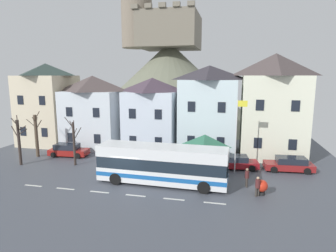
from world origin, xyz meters
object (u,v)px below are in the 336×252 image
Objects in this scene: townhouse_04 at (273,106)px; pedestrian_00 at (247,176)px; townhouse_02 at (152,114)px; bare_tree_00 at (74,142)px; parked_car_01 at (289,164)px; bare_tree_02 at (36,135)px; parked_car_02 at (236,162)px; townhouse_00 at (48,104)px; pedestrian_01 at (258,186)px; hilltop_castle at (169,81)px; transit_bus at (162,165)px; flagpole at (237,131)px; bare_tree_01 at (19,140)px; townhouse_03 at (209,110)px; public_bench at (201,159)px; harbour_buoy at (262,186)px; bus_shelter at (205,141)px; parked_car_00 at (68,150)px; townhouse_01 at (94,112)px.

townhouse_04 is 7.13× the size of pedestrian_00.
townhouse_02 reaches higher than bare_tree_00.
parked_car_01 is 26.95m from bare_tree_02.
bare_tree_00 is at bearing -18.05° from bare_tree_02.
townhouse_02 is at bearing 145.38° from parked_car_02.
townhouse_00 is 29.00m from pedestrian_01.
hilltop_castle is 6.31× the size of bare_tree_02.
hilltop_castle is at bearing 55.75° from townhouse_00.
parked_car_02 is at bearing -27.68° from townhouse_02.
townhouse_02 is at bearing 111.51° from transit_bus.
flagpole is at bearing -32.74° from townhouse_02.
bare_tree_02 reaches higher than bare_tree_01.
pedestrian_00 is (4.06, -10.20, -4.20)m from townhouse_03.
townhouse_04 is at bearing 21.75° from bare_tree_00.
parked_car_02 is (3.25, -5.47, -4.47)m from townhouse_03.
public_bench is 8.87m from harbour_buoy.
hilltop_castle is at bearing 110.06° from bus_shelter.
parked_car_01 is (11.13, 5.86, -0.97)m from transit_bus.
parked_car_00 is at bearing 15.55° from bare_tree_02.
townhouse_01 is 5.65× the size of pedestrian_00.
townhouse_04 is at bearing 44.48° from bus_shelter.
bare_tree_02 is (-21.89, -0.66, 1.85)m from parked_car_02.
townhouse_04 is 11.62m from pedestrian_00.
flagpole is at bearing -64.09° from hilltop_castle.
townhouse_02 is 8.71m from public_bench.
bus_shelter is 8.45m from parked_car_01.
harbour_buoy is at bearing -29.61° from townhouse_01.
transit_bus reaches higher than pedestrian_00.
townhouse_00 reaches higher than bare_tree_01.
hilltop_castle is 7.66× the size of parked_car_02.
bare_tree_02 is (-9.77, -24.35, -5.56)m from hilltop_castle.
townhouse_04 is (21.55, 0.36, 1.19)m from townhouse_01.
townhouse_02 is 0.77× the size of townhouse_04.
townhouse_04 reaches higher than townhouse_03.
public_bench is at bearing -16.19° from townhouse_01.
townhouse_02 reaches higher than pedestrian_00.
parked_car_02 is 6.65m from pedestrian_01.
bus_shelter is at bearing 7.30° from bare_tree_01.
hilltop_castle reaches higher than townhouse_02.
bare_tree_02 is at bearing 164.58° from transit_bus.
bare_tree_00 is (-12.84, -8.02, -2.69)m from townhouse_03.
transit_bus is at bearing 172.95° from pedestrian_01.
flagpole is (-0.04, -1.16, 3.37)m from parked_car_02.
bare_tree_01 is at bearing 174.20° from harbour_buoy.
townhouse_02 is 10.08m from bare_tree_00.
transit_bus is at bearing 23.79° from parked_car_01.
townhouse_01 is (6.81, -0.44, -0.79)m from townhouse_00.
townhouse_03 is 2.83× the size of bus_shelter.
townhouse_02 is 13.93m from townhouse_04.
townhouse_00 is 21.27m from townhouse_03.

